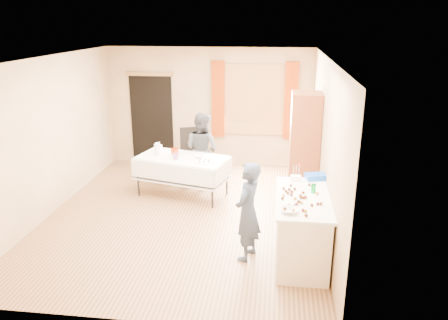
# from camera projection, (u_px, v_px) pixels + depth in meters

# --- Properties ---
(floor) EXTENTS (4.50, 5.50, 0.02)m
(floor) POSITION_uv_depth(u_px,v_px,m) (184.00, 215.00, 7.41)
(floor) COLOR #9E7047
(floor) RESTS_ON ground
(ceiling) EXTENTS (4.50, 5.50, 0.02)m
(ceiling) POSITION_uv_depth(u_px,v_px,m) (180.00, 58.00, 6.60)
(ceiling) COLOR white
(ceiling) RESTS_ON floor
(wall_back) EXTENTS (4.50, 0.02, 2.60)m
(wall_back) POSITION_uv_depth(u_px,v_px,m) (209.00, 108.00, 9.61)
(wall_back) COLOR tan
(wall_back) RESTS_ON floor
(wall_front) EXTENTS (4.50, 0.02, 2.60)m
(wall_front) POSITION_uv_depth(u_px,v_px,m) (124.00, 214.00, 4.40)
(wall_front) COLOR tan
(wall_front) RESTS_ON floor
(wall_left) EXTENTS (0.02, 5.50, 2.60)m
(wall_left) POSITION_uv_depth(u_px,v_px,m) (49.00, 136.00, 7.27)
(wall_left) COLOR tan
(wall_left) RESTS_ON floor
(wall_right) EXTENTS (0.02, 5.50, 2.60)m
(wall_right) POSITION_uv_depth(u_px,v_px,m) (325.00, 146.00, 6.74)
(wall_right) COLOR tan
(wall_right) RESTS_ON floor
(window_frame) EXTENTS (1.32, 0.06, 1.52)m
(window_frame) POSITION_uv_depth(u_px,v_px,m) (254.00, 100.00, 9.39)
(window_frame) COLOR olive
(window_frame) RESTS_ON wall_back
(window_pane) EXTENTS (1.20, 0.02, 1.40)m
(window_pane) POSITION_uv_depth(u_px,v_px,m) (254.00, 100.00, 9.38)
(window_pane) COLOR white
(window_pane) RESTS_ON wall_back
(curtain_left) EXTENTS (0.28, 0.06, 1.65)m
(curtain_left) POSITION_uv_depth(u_px,v_px,m) (218.00, 99.00, 9.44)
(curtain_left) COLOR #933308
(curtain_left) RESTS_ON wall_back
(curtain_right) EXTENTS (0.28, 0.06, 1.65)m
(curtain_right) POSITION_uv_depth(u_px,v_px,m) (291.00, 101.00, 9.26)
(curtain_right) COLOR #933308
(curtain_right) RESTS_ON wall_back
(doorway) EXTENTS (0.95, 0.04, 2.00)m
(doorway) POSITION_uv_depth(u_px,v_px,m) (152.00, 120.00, 9.83)
(doorway) COLOR black
(doorway) RESTS_ON floor
(door_lintel) EXTENTS (1.05, 0.06, 0.08)m
(door_lintel) POSITION_uv_depth(u_px,v_px,m) (149.00, 74.00, 9.48)
(door_lintel) COLOR olive
(door_lintel) RESTS_ON wall_back
(cabinet) EXTENTS (0.50, 0.60, 1.99)m
(cabinet) POSITION_uv_depth(u_px,v_px,m) (304.00, 150.00, 7.60)
(cabinet) COLOR brown
(cabinet) RESTS_ON floor
(counter) EXTENTS (0.71, 1.50, 0.91)m
(counter) POSITION_uv_depth(u_px,v_px,m) (301.00, 228.00, 5.96)
(counter) COLOR beige
(counter) RESTS_ON floor
(party_table) EXTENTS (1.82, 1.25, 0.75)m
(party_table) POSITION_uv_depth(u_px,v_px,m) (183.00, 173.00, 8.10)
(party_table) COLOR black
(party_table) RESTS_ON floor
(chair) EXTENTS (0.55, 0.55, 1.04)m
(chair) POSITION_uv_depth(u_px,v_px,m) (192.00, 163.00, 9.07)
(chair) COLOR black
(chair) RESTS_ON floor
(girl) EXTENTS (0.71, 0.64, 1.39)m
(girl) POSITION_uv_depth(u_px,v_px,m) (248.00, 212.00, 5.88)
(girl) COLOR #25314A
(girl) RESTS_ON floor
(woman) EXTENTS (1.18, 1.16, 1.46)m
(woman) POSITION_uv_depth(u_px,v_px,m) (202.00, 149.00, 8.55)
(woman) COLOR black
(woman) RESTS_ON floor
(soda_can) EXTENTS (0.07, 0.07, 0.12)m
(soda_can) POSITION_uv_depth(u_px,v_px,m) (313.00, 189.00, 5.94)
(soda_can) COLOR #0A8027
(soda_can) RESTS_ON counter
(mixing_bowl) EXTENTS (0.23, 0.23, 0.05)m
(mixing_bowl) POSITION_uv_depth(u_px,v_px,m) (289.00, 210.00, 5.35)
(mixing_bowl) COLOR white
(mixing_bowl) RESTS_ON counter
(foam_block) EXTENTS (0.15, 0.10, 0.08)m
(foam_block) POSITION_uv_depth(u_px,v_px,m) (296.00, 178.00, 6.38)
(foam_block) COLOR white
(foam_block) RESTS_ON counter
(blue_basket) EXTENTS (0.34, 0.27, 0.08)m
(blue_basket) POSITION_uv_depth(u_px,v_px,m) (316.00, 177.00, 6.44)
(blue_basket) COLOR blue
(blue_basket) RESTS_ON counter
(pitcher) EXTENTS (0.15, 0.15, 0.22)m
(pitcher) POSITION_uv_depth(u_px,v_px,m) (157.00, 150.00, 8.06)
(pitcher) COLOR silver
(pitcher) RESTS_ON party_table
(cup_red) EXTENTS (0.23, 0.23, 0.12)m
(cup_red) POSITION_uv_depth(u_px,v_px,m) (175.00, 152.00, 8.13)
(cup_red) COLOR red
(cup_red) RESTS_ON party_table
(cup_rainbow) EXTENTS (0.15, 0.15, 0.11)m
(cup_rainbow) POSITION_uv_depth(u_px,v_px,m) (176.00, 157.00, 7.85)
(cup_rainbow) COLOR red
(cup_rainbow) RESTS_ON party_table
(small_bowl) EXTENTS (0.28, 0.28, 0.06)m
(small_bowl) POSITION_uv_depth(u_px,v_px,m) (199.00, 156.00, 7.96)
(small_bowl) COLOR white
(small_bowl) RESTS_ON party_table
(pastry_tray) EXTENTS (0.34, 0.31, 0.02)m
(pastry_tray) POSITION_uv_depth(u_px,v_px,m) (204.00, 162.00, 7.70)
(pastry_tray) COLOR white
(pastry_tray) RESTS_ON party_table
(bottle) EXTENTS (0.12, 0.12, 0.18)m
(bottle) POSITION_uv_depth(u_px,v_px,m) (159.00, 147.00, 8.34)
(bottle) COLOR white
(bottle) RESTS_ON party_table
(cake_balls) EXTENTS (0.53, 1.07, 0.04)m
(cake_balls) POSITION_uv_depth(u_px,v_px,m) (298.00, 198.00, 5.73)
(cake_balls) COLOR #3F2314
(cake_balls) RESTS_ON counter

